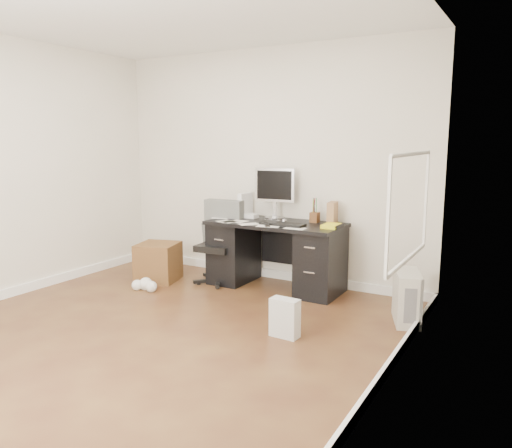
{
  "coord_description": "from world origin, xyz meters",
  "views": [
    {
      "loc": [
        2.82,
        -3.19,
        1.65
      ],
      "look_at": [
        0.31,
        1.2,
        0.8
      ],
      "focal_mm": 35.0,
      "sensor_mm": 36.0,
      "label": 1
    }
  ],
  "objects_px": {
    "desk": "(276,253)",
    "lcd_monitor": "(275,193)",
    "office_chair": "(218,243)",
    "pc_tower": "(407,297)",
    "wicker_basket": "(158,262)",
    "keyboard": "(283,224)"
  },
  "relations": [
    {
      "from": "desk",
      "to": "lcd_monitor",
      "type": "distance_m",
      "value": 0.69
    },
    {
      "from": "desk",
      "to": "office_chair",
      "type": "relative_size",
      "value": 1.57
    },
    {
      "from": "office_chair",
      "to": "pc_tower",
      "type": "bearing_deg",
      "value": -9.19
    },
    {
      "from": "lcd_monitor",
      "to": "wicker_basket",
      "type": "bearing_deg",
      "value": -160.31
    },
    {
      "from": "desk",
      "to": "office_chair",
      "type": "bearing_deg",
      "value": -166.06
    },
    {
      "from": "wicker_basket",
      "to": "keyboard",
      "type": "bearing_deg",
      "value": 10.32
    },
    {
      "from": "office_chair",
      "to": "pc_tower",
      "type": "height_order",
      "value": "office_chair"
    },
    {
      "from": "keyboard",
      "to": "pc_tower",
      "type": "xyz_separation_m",
      "value": [
        1.38,
        -0.21,
        -0.53
      ]
    },
    {
      "from": "office_chair",
      "to": "wicker_basket",
      "type": "bearing_deg",
      "value": -162.53
    },
    {
      "from": "lcd_monitor",
      "to": "pc_tower",
      "type": "distance_m",
      "value": 1.93
    },
    {
      "from": "pc_tower",
      "to": "wicker_basket",
      "type": "relative_size",
      "value": 1.06
    },
    {
      "from": "desk",
      "to": "keyboard",
      "type": "xyz_separation_m",
      "value": [
        0.16,
        -0.16,
        0.36
      ]
    },
    {
      "from": "keyboard",
      "to": "wicker_basket",
      "type": "relative_size",
      "value": 1.1
    },
    {
      "from": "wicker_basket",
      "to": "office_chair",
      "type": "bearing_deg",
      "value": 21.45
    },
    {
      "from": "keyboard",
      "to": "office_chair",
      "type": "relative_size",
      "value": 0.51
    },
    {
      "from": "lcd_monitor",
      "to": "wicker_basket",
      "type": "height_order",
      "value": "lcd_monitor"
    },
    {
      "from": "keyboard",
      "to": "office_chair",
      "type": "height_order",
      "value": "office_chair"
    },
    {
      "from": "office_chair",
      "to": "desk",
      "type": "bearing_deg",
      "value": 9.97
    },
    {
      "from": "desk",
      "to": "wicker_basket",
      "type": "relative_size",
      "value": 3.37
    },
    {
      "from": "keyboard",
      "to": "pc_tower",
      "type": "relative_size",
      "value": 1.04
    },
    {
      "from": "desk",
      "to": "lcd_monitor",
      "type": "xyz_separation_m",
      "value": [
        -0.12,
        0.2,
        0.65
      ]
    },
    {
      "from": "keyboard",
      "to": "lcd_monitor",
      "type": "bearing_deg",
      "value": 129.39
    }
  ]
}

